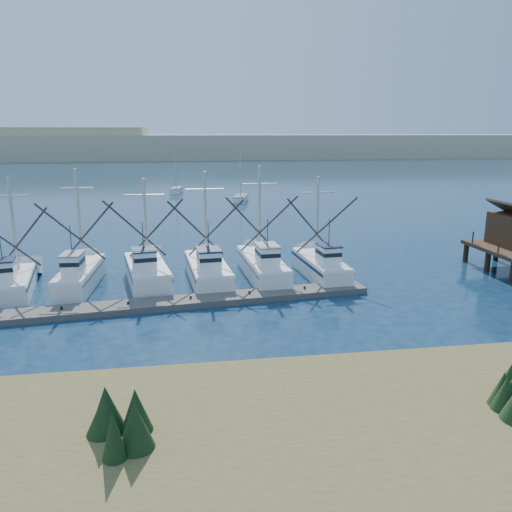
{
  "coord_description": "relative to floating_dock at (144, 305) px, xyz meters",
  "views": [
    {
      "loc": [
        -5.96,
        -24.25,
        11.04
      ],
      "look_at": [
        -1.09,
        8.0,
        2.95
      ],
      "focal_mm": 35.0,
      "sensor_mm": 36.0,
      "label": 1
    }
  ],
  "objects": [
    {
      "name": "sailboat_far",
      "position": [
        1.79,
        63.77,
        0.3
      ],
      "size": [
        2.48,
        5.5,
        8.1
      ],
      "rotation": [
        0.0,
        0.0,
        -0.17
      ],
      "color": "white",
      "rests_on": "ground"
    },
    {
      "name": "ground",
      "position": [
        8.54,
        -6.9,
        -0.2
      ],
      "size": [
        500.0,
        500.0,
        0.0
      ],
      "primitive_type": "plane",
      "color": "#0D2439",
      "rests_on": "ground"
    },
    {
      "name": "floating_dock",
      "position": [
        0.0,
        0.0,
        0.0
      ],
      "size": [
        30.68,
        5.64,
        0.41
      ],
      "primitive_type": "cube",
      "rotation": [
        0.0,
        0.0,
        0.12
      ],
      "color": "#57514D",
      "rests_on": "ground"
    },
    {
      "name": "sailboat_near",
      "position": [
        12.33,
        50.21,
        0.29
      ],
      "size": [
        3.19,
        6.08,
        8.1
      ],
      "rotation": [
        0.0,
        0.0,
        -0.24
      ],
      "color": "white",
      "rests_on": "ground"
    },
    {
      "name": "shore_bank",
      "position": [
        0.54,
        -16.9,
        0.6
      ],
      "size": [
        40.0,
        10.0,
        1.6
      ],
      "primitive_type": "cube",
      "color": "#4C422D",
      "rests_on": "ground"
    },
    {
      "name": "trawler_fleet",
      "position": [
        0.08,
        5.16,
        0.75
      ],
      "size": [
        29.66,
        9.23,
        8.55
      ],
      "color": "white",
      "rests_on": "ground"
    },
    {
      "name": "dune_ridge",
      "position": [
        8.54,
        203.1,
        4.8
      ],
      "size": [
        360.0,
        60.0,
        10.0
      ],
      "primitive_type": "cube",
      "color": "tan",
      "rests_on": "ground"
    }
  ]
}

